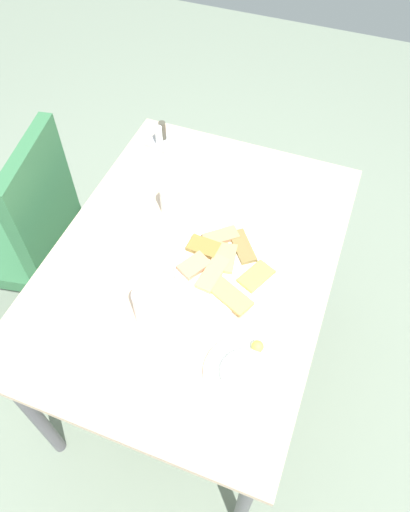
# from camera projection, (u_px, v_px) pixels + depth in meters

# --- Properties ---
(ground_plane) EXTENTS (6.00, 6.00, 0.00)m
(ground_plane) POSITION_uv_depth(u_px,v_px,m) (196.00, 362.00, 2.07)
(ground_plane) COLOR gray
(dining_table) EXTENTS (1.15, 0.84, 0.75)m
(dining_table) POSITION_uv_depth(u_px,v_px,m) (193.00, 273.00, 1.55)
(dining_table) COLOR beige
(dining_table) RESTS_ON ground_plane
(dining_chair) EXTENTS (0.49, 0.49, 0.92)m
(dining_chair) POSITION_uv_depth(u_px,v_px,m) (26.00, 228.00, 1.84)
(dining_chair) COLOR #336C42
(dining_chair) RESTS_ON ground_plane
(pide_platter) EXTENTS (0.31, 0.30, 0.03)m
(pide_platter) POSITION_uv_depth(u_px,v_px,m) (223.00, 266.00, 1.45)
(pide_platter) COLOR white
(pide_platter) RESTS_ON dining_table
(salad_plate_greens) EXTENTS (0.22, 0.22, 0.04)m
(salad_plate_greens) POSITION_uv_depth(u_px,v_px,m) (246.00, 371.00, 1.24)
(salad_plate_greens) COLOR white
(salad_plate_greens) RESTS_ON dining_table
(soda_can) EXTENTS (0.08, 0.08, 0.12)m
(soda_can) POSITION_uv_depth(u_px,v_px,m) (146.00, 306.00, 1.30)
(soda_can) COLOR silver
(soda_can) RESTS_ON dining_table
(drinking_glass) EXTENTS (0.07, 0.07, 0.10)m
(drinking_glass) POSITION_uv_depth(u_px,v_px,m) (171.00, 200.00, 1.56)
(drinking_glass) COLOR silver
(drinking_glass) RESTS_ON dining_table
(paper_napkin) EXTENTS (0.17, 0.17, 0.00)m
(paper_napkin) POSITION_uv_depth(u_px,v_px,m) (96.00, 246.00, 1.51)
(paper_napkin) COLOR white
(paper_napkin) RESTS_ON dining_table
(fork) EXTENTS (0.16, 0.02, 0.00)m
(fork) POSITION_uv_depth(u_px,v_px,m) (100.00, 246.00, 1.50)
(fork) COLOR silver
(fork) RESTS_ON paper_napkin
(spoon) EXTENTS (0.19, 0.03, 0.00)m
(spoon) POSITION_uv_depth(u_px,v_px,m) (90.00, 243.00, 1.51)
(spoon) COLOR silver
(spoon) RESTS_ON paper_napkin
(condiment_caddy) EXTENTS (0.10, 0.10, 0.09)m
(condiment_caddy) POSITION_uv_depth(u_px,v_px,m) (161.00, 138.00, 1.78)
(condiment_caddy) COLOR #B2B2B7
(condiment_caddy) RESTS_ON dining_table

